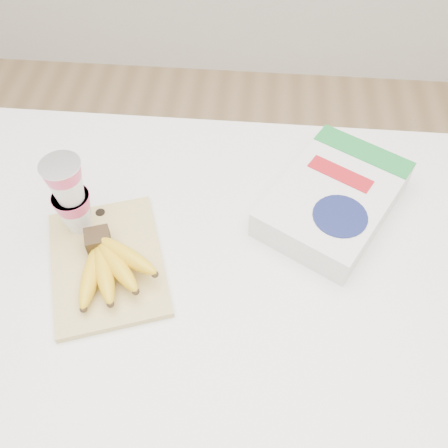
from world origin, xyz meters
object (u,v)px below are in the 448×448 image
at_px(cutting_board, 107,263).
at_px(cereal_box, 334,199).
at_px(bananas, 109,264).
at_px(yogurt_stack, 70,194).
at_px(table, 191,358).

bearing_deg(cutting_board, cereal_box, 2.90).
xyz_separation_m(cutting_board, bananas, (0.01, -0.02, 0.03)).
xyz_separation_m(bananas, yogurt_stack, (-0.09, 0.11, 0.07)).
bearing_deg(bananas, cereal_box, 25.47).
relative_size(table, cereal_box, 3.34).
relative_size(table, yogurt_stack, 7.20).
relative_size(cutting_board, cereal_box, 0.75).
height_order(yogurt_stack, cereal_box, yogurt_stack).
bearing_deg(bananas, cutting_board, 120.10).
bearing_deg(cereal_box, bananas, -124.61).
height_order(table, yogurt_stack, yogurt_stack).
relative_size(table, bananas, 7.00).
distance_m(cutting_board, bananas, 0.04).
bearing_deg(table, bananas, -160.63).
bearing_deg(cereal_box, table, -122.31).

